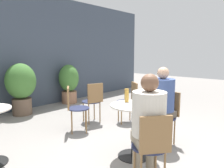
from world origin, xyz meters
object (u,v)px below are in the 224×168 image
Objects in this scene: seated_person_1 at (162,100)px; potted_plant_1 at (21,85)px; bistro_chair_2 at (74,105)px; beer_glass_0 at (145,101)px; bistro_chair_3 at (93,99)px; bistro_chair_0 at (152,144)px; bistro_chair_4 at (130,98)px; cafe_table_near at (134,121)px; seated_person_0 at (148,120)px; bistro_chair_1 at (167,112)px; potted_plant_2 at (69,82)px; beer_glass_1 at (127,95)px.

potted_plant_1 is at bearing -160.27° from seated_person_1.
beer_glass_0 is at bearing -145.02° from bistro_chair_2.
bistro_chair_0 is at bearing 77.75° from bistro_chair_3.
bistro_chair_3 is 0.68× the size of seated_person_1.
bistro_chair_4 is at bearing -72.18° from bistro_chair_2.
bistro_chair_2 is 1.61m from seated_person_1.
bistro_chair_4 is (1.22, 0.96, -0.01)m from cafe_table_near.
bistro_chair_2 is 1.23m from bistro_chair_4.
cafe_table_near is 0.89× the size of bistro_chair_2.
seated_person_0 is 6.66× the size of beer_glass_0.
bistro_chair_2 and bistro_chair_3 have the same top height.
seated_person_0 is 1.06m from seated_person_1.
bistro_chair_2 is at bearing 86.09° from beer_glass_0.
bistro_chair_0 is 1.00× the size of bistro_chair_1.
potted_plant_2 is at bearing 4.08° from potted_plant_1.
bistro_chair_3 is 1.86m from beer_glass_0.
potted_plant_2 is (1.47, 3.33, 0.09)m from cafe_table_near.
bistro_chair_3 is 0.69× the size of potted_plant_1.
seated_person_0 reaches higher than bistro_chair_0.
bistro_chair_0 is 1.00m from beer_glass_1.
bistro_chair_3 is at bearing -68.85° from potted_plant_1.
bistro_chair_3 is 2.24m from seated_person_0.
beer_glass_1 is (-0.53, 0.28, 0.12)m from seated_person_1.
potted_plant_1 is at bearing 91.51° from beer_glass_1.
beer_glass_1 is at bearing -86.51° from bistro_chair_0.
bistro_chair_1 and bistro_chair_3 have the same top height.
beer_glass_1 is at bearing -88.49° from potted_plant_1.
cafe_table_near is at bearing -90.00° from bistro_chair_1.
bistro_chair_4 is 0.69× the size of potted_plant_1.
bistro_chair_0 is 2.06m from bistro_chair_2.
bistro_chair_4 is 0.68× the size of seated_person_0.
seated_person_1 is 0.61m from beer_glass_1.
bistro_chair_2 is at bearing -125.86° from potted_plant_2.
bistro_chair_1 is 0.68× the size of seated_person_0.
bistro_chair_4 is 0.76× the size of potted_plant_2.
bistro_chair_0 and bistro_chair_3 have the same top height.
bistro_chair_4 is 1.74m from beer_glass_0.
bistro_chair_0 is at bearing -129.41° from cafe_table_near.
bistro_chair_4 is at bearing 34.18° from beer_glass_1.
bistro_chair_2 is 0.76× the size of potted_plant_2.
beer_glass_0 is (-0.63, -0.10, 0.12)m from seated_person_1.
beer_glass_0 is at bearing -90.48° from potted_plant_1.
bistro_chair_3 is 0.76× the size of potted_plant_2.
beer_glass_1 is at bearing 82.35° from bistro_chair_3.
potted_plant_1 is at bearing -158.03° from bistro_chair_1.
beer_glass_0 is (-1.25, -1.16, 0.33)m from bistro_chair_4.
cafe_table_near is 0.62× the size of potted_plant_1.
potted_plant_1 is (-0.00, 3.23, 0.18)m from cafe_table_near.
bistro_chair_0 is at bearing 90.00° from seated_person_0.
bistro_chair_1 is at bearing 5.35° from beer_glass_0.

